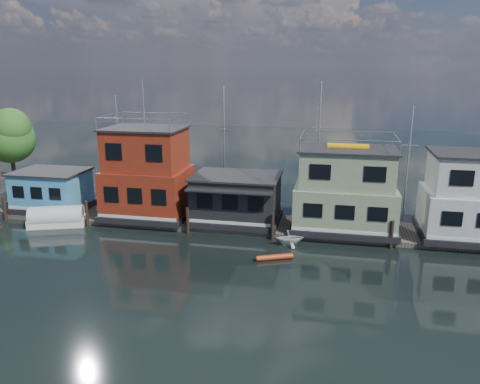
% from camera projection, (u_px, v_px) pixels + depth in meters
% --- Properties ---
extents(ground, '(160.00, 160.00, 0.00)m').
position_uv_depth(ground, '(204.00, 288.00, 28.98)').
color(ground, black).
rests_on(ground, ground).
extents(dock, '(48.00, 5.00, 0.40)m').
position_uv_depth(dock, '(242.00, 223.00, 40.28)').
color(dock, '#595147').
rests_on(dock, ground).
extents(houseboat_blue, '(6.40, 4.90, 3.66)m').
position_uv_depth(houseboat_blue, '(52.00, 190.00, 43.26)').
color(houseboat_blue, black).
rests_on(houseboat_blue, dock).
extents(houseboat_red, '(7.40, 5.90, 11.86)m').
position_uv_depth(houseboat_red, '(147.00, 175.00, 40.92)').
color(houseboat_red, black).
rests_on(houseboat_red, dock).
extents(houseboat_dark, '(7.40, 6.10, 4.06)m').
position_uv_depth(houseboat_dark, '(236.00, 198.00, 39.78)').
color(houseboat_dark, black).
rests_on(houseboat_dark, dock).
extents(houseboat_green, '(8.40, 5.90, 7.03)m').
position_uv_depth(houseboat_green, '(345.00, 191.00, 37.75)').
color(houseboat_green, black).
rests_on(houseboat_green, dock).
extents(houseboat_white, '(8.40, 5.90, 6.66)m').
position_uv_depth(houseboat_white, '(479.00, 198.00, 35.80)').
color(houseboat_white, black).
rests_on(houseboat_white, dock).
extents(pilings, '(42.28, 0.28, 2.20)m').
position_uv_depth(pilings, '(231.00, 224.00, 37.46)').
color(pilings, '#2D2116').
rests_on(pilings, ground).
extents(background_masts, '(36.40, 0.16, 12.00)m').
position_uv_depth(background_masts, '(305.00, 152.00, 43.63)').
color(background_masts, silver).
rests_on(background_masts, ground).
extents(dinghy_white, '(2.72, 2.52, 1.19)m').
position_uv_depth(dinghy_white, '(289.00, 238.00, 35.85)').
color(dinghy_white, silver).
rests_on(dinghy_white, ground).
extents(red_kayak, '(2.62, 1.43, 0.39)m').
position_uv_depth(red_kayak, '(274.00, 257.00, 33.18)').
color(red_kayak, '#B23313').
rests_on(red_kayak, ground).
extents(tarp_runabout, '(4.97, 3.28, 1.88)m').
position_uv_depth(tarp_runabout, '(57.00, 218.00, 40.11)').
color(tarp_runabout, silver).
rests_on(tarp_runabout, ground).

